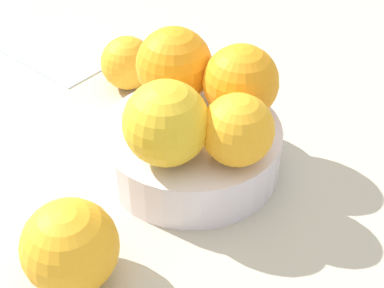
{
  "coord_description": "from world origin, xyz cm",
  "views": [
    {
      "loc": [
        -34.3,
        -18.4,
        35.02
      ],
      "look_at": [
        0.0,
        0.0,
        2.76
      ],
      "focal_mm": 50.93,
      "sensor_mm": 36.0,
      "label": 1
    }
  ],
  "objects_px": {
    "fruit_bowl": "(192,149)",
    "folded_napkin": "(75,47)",
    "orange_in_bowl_3": "(241,82)",
    "orange_loose_0": "(128,63)",
    "orange_in_bowl_2": "(238,130)",
    "orange_in_bowl_1": "(174,65)",
    "orange_loose_1": "(70,247)",
    "orange_in_bowl_0": "(162,122)"
  },
  "relations": [
    {
      "from": "folded_napkin",
      "to": "orange_loose_0",
      "type": "bearing_deg",
      "value": -110.05
    },
    {
      "from": "fruit_bowl",
      "to": "orange_in_bowl_1",
      "type": "bearing_deg",
      "value": 46.79
    },
    {
      "from": "orange_in_bowl_3",
      "to": "orange_loose_0",
      "type": "height_order",
      "value": "orange_in_bowl_3"
    },
    {
      "from": "fruit_bowl",
      "to": "orange_loose_0",
      "type": "relative_size",
      "value": 2.73
    },
    {
      "from": "orange_in_bowl_0",
      "to": "orange_in_bowl_1",
      "type": "relative_size",
      "value": 0.99
    },
    {
      "from": "orange_in_bowl_0",
      "to": "orange_loose_1",
      "type": "distance_m",
      "value": 0.12
    },
    {
      "from": "folded_napkin",
      "to": "orange_in_bowl_3",
      "type": "bearing_deg",
      "value": -108.18
    },
    {
      "from": "orange_in_bowl_3",
      "to": "orange_loose_0",
      "type": "xyz_separation_m",
      "value": [
        0.05,
        0.16,
        -0.05
      ]
    },
    {
      "from": "orange_in_bowl_2",
      "to": "orange_in_bowl_3",
      "type": "relative_size",
      "value": 0.88
    },
    {
      "from": "orange_in_bowl_2",
      "to": "orange_in_bowl_3",
      "type": "bearing_deg",
      "value": 22.2
    },
    {
      "from": "orange_in_bowl_1",
      "to": "folded_napkin",
      "type": "distance_m",
      "value": 0.24
    },
    {
      "from": "fruit_bowl",
      "to": "orange_loose_1",
      "type": "distance_m",
      "value": 0.16
    },
    {
      "from": "orange_in_bowl_1",
      "to": "orange_loose_1",
      "type": "distance_m",
      "value": 0.2
    },
    {
      "from": "fruit_bowl",
      "to": "orange_in_bowl_3",
      "type": "xyz_separation_m",
      "value": [
        0.04,
        -0.03,
        0.06
      ]
    },
    {
      "from": "fruit_bowl",
      "to": "orange_in_bowl_0",
      "type": "relative_size",
      "value": 2.29
    },
    {
      "from": "orange_loose_1",
      "to": "orange_in_bowl_1",
      "type": "bearing_deg",
      "value": 6.05
    },
    {
      "from": "orange_loose_1",
      "to": "folded_napkin",
      "type": "relative_size",
      "value": 0.54
    },
    {
      "from": "orange_loose_0",
      "to": "orange_loose_1",
      "type": "distance_m",
      "value": 0.27
    },
    {
      "from": "orange_in_bowl_2",
      "to": "orange_in_bowl_3",
      "type": "height_order",
      "value": "orange_in_bowl_3"
    },
    {
      "from": "orange_loose_0",
      "to": "orange_in_bowl_3",
      "type": "bearing_deg",
      "value": -106.86
    },
    {
      "from": "orange_in_bowl_3",
      "to": "fruit_bowl",
      "type": "bearing_deg",
      "value": 145.91
    },
    {
      "from": "orange_loose_1",
      "to": "fruit_bowl",
      "type": "bearing_deg",
      "value": -6.5
    },
    {
      "from": "orange_in_bowl_1",
      "to": "orange_in_bowl_2",
      "type": "distance_m",
      "value": 0.11
    },
    {
      "from": "orange_in_bowl_0",
      "to": "orange_loose_0",
      "type": "relative_size",
      "value": 1.19
    },
    {
      "from": "orange_in_bowl_2",
      "to": "folded_napkin",
      "type": "xyz_separation_m",
      "value": [
        0.15,
        0.29,
        -0.08
      ]
    },
    {
      "from": "orange_loose_1",
      "to": "folded_napkin",
      "type": "bearing_deg",
      "value": 37.87
    },
    {
      "from": "fruit_bowl",
      "to": "orange_in_bowl_2",
      "type": "bearing_deg",
      "value": -109.67
    },
    {
      "from": "orange_in_bowl_3",
      "to": "orange_loose_1",
      "type": "height_order",
      "value": "orange_in_bowl_3"
    },
    {
      "from": "fruit_bowl",
      "to": "folded_napkin",
      "type": "distance_m",
      "value": 0.27
    },
    {
      "from": "fruit_bowl",
      "to": "orange_in_bowl_3",
      "type": "distance_m",
      "value": 0.08
    },
    {
      "from": "orange_in_bowl_1",
      "to": "orange_loose_0",
      "type": "bearing_deg",
      "value": 60.0
    },
    {
      "from": "fruit_bowl",
      "to": "orange_in_bowl_0",
      "type": "xyz_separation_m",
      "value": [
        -0.04,
        0.0,
        0.06
      ]
    },
    {
      "from": "fruit_bowl",
      "to": "orange_in_bowl_1",
      "type": "distance_m",
      "value": 0.08
    },
    {
      "from": "orange_in_bowl_1",
      "to": "folded_napkin",
      "type": "bearing_deg",
      "value": 65.22
    },
    {
      "from": "orange_in_bowl_2",
      "to": "orange_loose_0",
      "type": "height_order",
      "value": "orange_in_bowl_2"
    },
    {
      "from": "orange_in_bowl_0",
      "to": "orange_in_bowl_2",
      "type": "relative_size",
      "value": 1.18
    },
    {
      "from": "orange_in_bowl_2",
      "to": "orange_loose_0",
      "type": "distance_m",
      "value": 0.22
    },
    {
      "from": "orange_loose_0",
      "to": "orange_loose_1",
      "type": "bearing_deg",
      "value": -155.43
    },
    {
      "from": "orange_in_bowl_0",
      "to": "orange_in_bowl_1",
      "type": "height_order",
      "value": "same"
    },
    {
      "from": "orange_loose_1",
      "to": "orange_in_bowl_2",
      "type": "bearing_deg",
      "value": -26.92
    },
    {
      "from": "orange_in_bowl_3",
      "to": "orange_loose_0",
      "type": "bearing_deg",
      "value": 73.14
    },
    {
      "from": "orange_in_bowl_3",
      "to": "orange_loose_1",
      "type": "distance_m",
      "value": 0.21
    }
  ]
}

